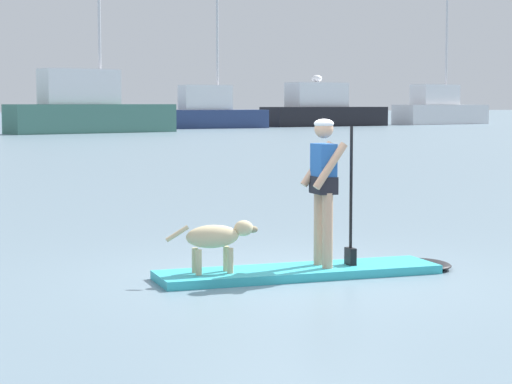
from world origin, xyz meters
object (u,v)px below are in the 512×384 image
object	(u,v)px
dog	(217,238)
moored_boat_far_starboard	(440,109)
person_paddler	(325,181)
moored_boat_center	(210,112)
moored_boat_outer	(89,109)
moored_boat_starboard	(322,110)
paddleboard	(317,271)

from	to	relation	value
dog	moored_boat_far_starboard	distance (m)	82.72
person_paddler	moored_boat_center	size ratio (longest dim) A/B	0.15
moored_boat_outer	moored_boat_starboard	world-z (taller)	moored_boat_outer
moored_boat_starboard	dog	bearing A→B (deg)	-124.34
person_paddler	dog	bearing A→B (deg)	169.58
moored_boat_starboard	moored_boat_far_starboard	world-z (taller)	moored_boat_far_starboard
moored_boat_outer	moored_boat_far_starboard	bearing A→B (deg)	13.63
moored_boat_center	moored_boat_far_starboard	world-z (taller)	moored_boat_far_starboard
moored_boat_far_starboard	moored_boat_center	bearing A→B (deg)	-174.47
paddleboard	moored_boat_starboard	xyz separation A→B (m)	(40.24, 60.86, 1.35)
paddleboard	moored_boat_center	size ratio (longest dim) A/B	0.32
moored_boat_center	moored_boat_outer	bearing A→B (deg)	-151.70
paddleboard	moored_boat_center	distance (m)	65.87
person_paddler	moored_boat_starboard	xyz separation A→B (m)	(40.14, 60.87, 0.30)
moored_boat_outer	moored_boat_center	size ratio (longest dim) A/B	1.04
paddleboard	moored_boat_outer	xyz separation A→B (m)	(16.10, 52.57, 1.54)
dog	moored_boat_far_starboard	world-z (taller)	moored_boat_far_starboard
paddleboard	moored_boat_far_starboard	distance (m)	82.10
moored_boat_outer	moored_boat_center	xyz separation A→B (m)	(12.52, 6.74, -0.29)
moored_boat_starboard	person_paddler	bearing A→B (deg)	-123.40
paddleboard	moored_boat_starboard	size ratio (longest dim) A/B	0.33
dog	moored_boat_far_starboard	xyz separation A→B (m)	(55.26, 61.55, 0.94)
dog	moored_boat_starboard	world-z (taller)	moored_boat_starboard
paddleboard	moored_boat_outer	world-z (taller)	moored_boat_outer
person_paddler	moored_boat_outer	distance (m)	54.97
moored_boat_center	moored_boat_starboard	distance (m)	11.72
moored_boat_starboard	moored_boat_far_starboard	distance (m)	13.85
person_paddler	moored_boat_starboard	world-z (taller)	moored_boat_starboard
dog	moored_boat_outer	world-z (taller)	moored_boat_outer
moored_boat_center	moored_boat_starboard	size ratio (longest dim) A/B	1.02
paddleboard	person_paddler	distance (m)	1.05
paddleboard	moored_boat_starboard	world-z (taller)	moored_boat_starboard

